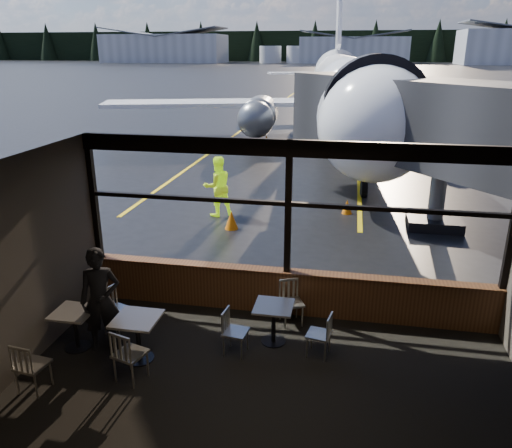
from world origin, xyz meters
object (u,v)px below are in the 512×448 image
(cafe_table_left, at_px, (76,330))
(chair_left_s, at_px, (32,366))
(airliner, at_px, (350,46))
(chair_near_w, at_px, (236,332))
(cone_extra, at_px, (231,220))
(chair_mid_w, at_px, (118,311))
(passenger, at_px, (101,300))
(chair_near_e, at_px, (319,335))
(cone_nose, at_px, (347,207))
(cafe_table_mid, at_px, (138,339))
(cone_wing, at_px, (266,140))
(cafe_table_near, at_px, (274,324))
(ground_crew, at_px, (218,186))
(chair_near_n, at_px, (291,303))
(jet_bridge, at_px, (444,147))
(chair_mid_s, at_px, (130,354))

(cafe_table_left, bearing_deg, chair_left_s, -91.80)
(airliner, height_order, chair_left_s, airliner)
(chair_near_w, height_order, cone_extra, chair_near_w)
(chair_left_s, bearing_deg, cone_extra, 87.41)
(chair_near_w, xyz_separation_m, cone_extra, (-1.57, 6.22, -0.14))
(chair_mid_w, bearing_deg, passenger, 15.58)
(chair_near_e, distance_m, chair_mid_w, 3.71)
(chair_near_w, height_order, cone_nose, chair_near_w)
(passenger, relative_size, cone_nose, 4.07)
(cafe_table_mid, xyz_separation_m, cone_wing, (-1.25, 20.20, -0.12))
(chair_near_e, relative_size, passenger, 0.43)
(cafe_table_mid, height_order, passenger, passenger)
(cafe_table_near, xyz_separation_m, ground_crew, (-2.87, 6.92, 0.58))
(cafe_table_near, relative_size, chair_left_s, 0.83)
(chair_left_s, xyz_separation_m, cone_wing, (0.01, 21.27, -0.17))
(chair_near_w, xyz_separation_m, chair_near_n, (0.82, 1.18, 0.02))
(cafe_table_mid, xyz_separation_m, cone_nose, (3.33, 8.81, -0.17))
(chair_mid_w, bearing_deg, airliner, -170.15)
(airliner, bearing_deg, cone_nose, -93.11)
(chair_near_w, relative_size, ground_crew, 0.44)
(jet_bridge, distance_m, chair_mid_s, 10.14)
(chair_near_e, distance_m, cone_extra, 6.71)
(cone_wing, bearing_deg, jet_bridge, -60.65)
(chair_mid_w, distance_m, ground_crew, 7.17)
(cone_nose, bearing_deg, cone_wing, 111.94)
(cone_nose, height_order, cone_wing, cone_wing)
(jet_bridge, distance_m, cone_nose, 3.60)
(passenger, bearing_deg, airliner, 58.80)
(airliner, distance_m, ground_crew, 15.45)
(airliner, relative_size, cafe_table_left, 45.98)
(cafe_table_near, relative_size, chair_near_w, 0.89)
(ground_crew, bearing_deg, chair_mid_w, 56.15)
(chair_mid_w, height_order, ground_crew, ground_crew)
(cafe_table_mid, distance_m, chair_left_s, 1.66)
(cafe_table_left, relative_size, cone_nose, 1.60)
(chair_near_n, distance_m, ground_crew, 6.96)
(chair_near_e, height_order, chair_near_w, chair_near_w)
(cafe_table_left, bearing_deg, airliner, 79.28)
(chair_near_n, bearing_deg, cafe_table_near, 46.50)
(chair_mid_s, bearing_deg, ground_crew, 111.81)
(chair_near_w, xyz_separation_m, passenger, (-2.33, -0.25, 0.52))
(cone_wing, bearing_deg, chair_left_s, -90.03)
(cone_extra, bearing_deg, cone_wing, 95.33)
(airliner, distance_m, cone_wing, 6.80)
(chair_near_w, bearing_deg, cone_nose, 175.16)
(passenger, bearing_deg, chair_near_e, -14.64)
(cafe_table_near, bearing_deg, airliner, 87.85)
(cone_wing, bearing_deg, cone_extra, -84.67)
(chair_mid_s, xyz_separation_m, passenger, (-0.85, 0.77, 0.47))
(airliner, bearing_deg, cafe_table_left, -105.40)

